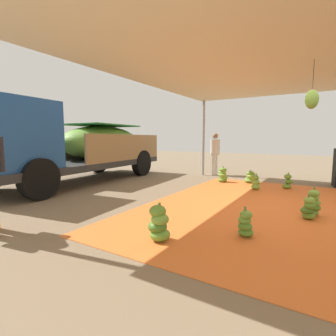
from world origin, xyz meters
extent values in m
plane|color=#7F6B51|center=(0.00, 3.00, 0.00)|extent=(40.00, 40.00, 0.00)
cube|color=orange|center=(0.00, 0.00, 0.01)|extent=(6.54, 5.08, 0.01)
cylinder|color=#9EA0A5|center=(3.80, 3.30, 1.47)|extent=(0.10, 0.10, 2.93)
cube|color=beige|center=(0.00, 0.00, 2.96)|extent=(8.00, 7.00, 0.06)
cylinder|color=#4C422D|center=(0.12, -0.51, 2.67)|extent=(0.01, 0.01, 0.53)
ellipsoid|color=#6B9E38|center=(0.12, -0.51, 2.20)|extent=(0.24, 0.24, 0.36)
ellipsoid|color=#518428|center=(-1.83, 0.15, 0.07)|extent=(0.27, 0.27, 0.13)
ellipsoid|color=#518428|center=(-1.84, 0.16, 0.16)|extent=(0.28, 0.28, 0.13)
ellipsoid|color=#6B9E38|center=(-1.82, 0.18, 0.25)|extent=(0.27, 0.27, 0.13)
ellipsoid|color=#6B9E38|center=(-1.85, 0.16, 0.34)|extent=(0.24, 0.24, 0.13)
cylinder|color=olive|center=(-1.84, 0.17, 0.40)|extent=(0.04, 0.04, 0.12)
ellipsoid|color=#6B9E38|center=(2.90, 1.25, 0.09)|extent=(0.45, 0.45, 0.16)
ellipsoid|color=#60932D|center=(2.94, 1.23, 0.17)|extent=(0.43, 0.43, 0.16)
ellipsoid|color=#75A83D|center=(2.89, 1.20, 0.24)|extent=(0.31, 0.31, 0.16)
ellipsoid|color=#60932D|center=(2.90, 1.22, 0.32)|extent=(0.38, 0.38, 0.16)
cylinder|color=olive|center=(2.91, 1.23, 0.38)|extent=(0.04, 0.04, 0.12)
ellipsoid|color=#60932D|center=(-0.41, -0.60, 0.08)|extent=(0.31, 0.31, 0.14)
ellipsoid|color=#477523|center=(-0.44, -0.57, 0.17)|extent=(0.30, 0.30, 0.14)
ellipsoid|color=#518428|center=(-0.44, -0.61, 0.26)|extent=(0.25, 0.25, 0.14)
ellipsoid|color=#75A83D|center=(-0.42, -0.60, 0.35)|extent=(0.20, 0.20, 0.14)
cylinder|color=olive|center=(-0.44, -0.59, 0.41)|extent=(0.04, 0.04, 0.12)
ellipsoid|color=#75A83D|center=(-0.12, -0.64, 0.08)|extent=(0.28, 0.28, 0.14)
ellipsoid|color=#518428|center=(-0.14, -0.67, 0.17)|extent=(0.32, 0.32, 0.14)
ellipsoid|color=#6B9E38|center=(-0.13, -0.67, 0.26)|extent=(0.27, 0.27, 0.14)
ellipsoid|color=#75A83D|center=(-0.12, -0.65, 0.35)|extent=(0.23, 0.23, 0.14)
ellipsoid|color=#75A83D|center=(-0.14, -0.66, 0.44)|extent=(0.25, 0.25, 0.14)
cylinder|color=olive|center=(-0.12, -0.66, 0.50)|extent=(0.04, 0.04, 0.12)
ellipsoid|color=#6B9E38|center=(1.81, 0.81, 0.10)|extent=(0.33, 0.33, 0.18)
ellipsoid|color=#75A83D|center=(1.83, 0.82, 0.23)|extent=(0.23, 0.23, 0.18)
ellipsoid|color=#60932D|center=(1.81, 0.84, 0.36)|extent=(0.27, 0.27, 0.18)
cylinder|color=olive|center=(1.81, 0.81, 0.42)|extent=(0.04, 0.04, 0.12)
ellipsoid|color=#60932D|center=(-2.63, 1.16, 0.10)|extent=(0.35, 0.35, 0.18)
ellipsoid|color=#477523|center=(-2.63, 1.19, 0.21)|extent=(0.34, 0.34, 0.18)
ellipsoid|color=#75A83D|center=(-2.63, 1.16, 0.32)|extent=(0.33, 0.33, 0.18)
ellipsoid|color=#60932D|center=(-2.63, 1.19, 0.44)|extent=(0.33, 0.33, 0.18)
cylinder|color=olive|center=(-2.61, 1.17, 0.50)|extent=(0.04, 0.04, 0.12)
ellipsoid|color=#60932D|center=(2.46, 0.08, 0.08)|extent=(0.26, 0.26, 0.15)
ellipsoid|color=#518428|center=(2.46, 0.03, 0.22)|extent=(0.25, 0.25, 0.15)
ellipsoid|color=#60932D|center=(2.46, 0.07, 0.36)|extent=(0.28, 0.28, 0.15)
cylinder|color=olive|center=(2.46, 0.05, 0.42)|extent=(0.04, 0.04, 0.12)
ellipsoid|color=#60932D|center=(2.60, 2.06, 0.08)|extent=(0.40, 0.40, 0.14)
ellipsoid|color=#6B9E38|center=(2.62, 2.04, 0.17)|extent=(0.41, 0.41, 0.14)
ellipsoid|color=#75A83D|center=(2.60, 2.07, 0.25)|extent=(0.29, 0.29, 0.14)
ellipsoid|color=#75A83D|center=(2.63, 2.09, 0.34)|extent=(0.29, 0.29, 0.14)
ellipsoid|color=#60932D|center=(2.61, 2.06, 0.42)|extent=(0.34, 0.34, 0.14)
cylinder|color=olive|center=(2.62, 2.06, 0.48)|extent=(0.04, 0.04, 0.12)
cube|color=#2D2D2D|center=(0.12, 6.26, 0.60)|extent=(6.83, 2.98, 0.20)
cube|color=#1E4C93|center=(-2.27, 6.05, 1.55)|extent=(2.04, 2.38, 1.70)
cube|color=#99754C|center=(1.48, 5.20, 1.15)|extent=(4.11, 0.43, 0.90)
cube|color=#99754C|center=(1.28, 7.53, 1.15)|extent=(4.11, 0.43, 0.90)
cube|color=#99754C|center=(3.39, 6.54, 1.15)|extent=(0.29, 2.42, 0.90)
ellipsoid|color=#6B9E38|center=(1.38, 6.37, 1.31)|extent=(3.79, 2.33, 1.23)
cube|color=#237533|center=(1.38, 6.37, 1.95)|extent=(2.62, 2.04, 0.04)
cylinder|color=black|center=(-2.04, 4.96, 0.50)|extent=(1.02, 0.36, 1.00)
cylinder|color=black|center=(2.46, 5.35, 0.50)|extent=(1.02, 0.36, 1.00)
cylinder|color=black|center=(2.27, 7.56, 0.50)|extent=(1.02, 0.36, 1.00)
cylinder|color=#26262D|center=(-3.46, 3.68, 1.20)|extent=(0.12, 0.12, 0.57)
cylinder|color=silver|center=(3.95, 2.90, 0.41)|extent=(0.15, 0.15, 0.82)
cylinder|color=silver|center=(4.14, 2.90, 0.41)|extent=(0.15, 0.15, 0.82)
cylinder|color=silver|center=(4.04, 2.90, 1.13)|extent=(0.38, 0.38, 0.61)
cylinder|color=silver|center=(3.80, 2.90, 1.16)|extent=(0.12, 0.12, 0.55)
cylinder|color=silver|center=(4.29, 2.90, 1.16)|extent=(0.12, 0.12, 0.55)
sphere|color=#936B4C|center=(4.04, 2.90, 1.57)|extent=(0.22, 0.22, 0.22)
camera|label=1|loc=(-5.54, -0.75, 1.45)|focal=27.17mm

